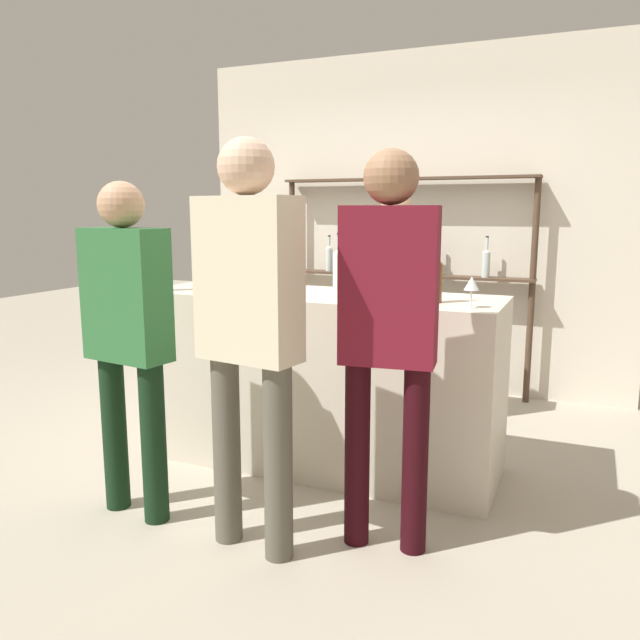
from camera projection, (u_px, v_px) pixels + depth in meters
The scene contains 12 objects.
ground_plane at pixel (320, 462), 3.79m from camera, with size 16.00×16.00×0.00m, color #B2A893.
bar_counter at pixel (320, 380), 3.71m from camera, with size 2.09×0.69×1.03m, color beige.
back_wall at pixel (410, 224), 5.31m from camera, with size 3.69×0.12×2.80m, color beige.
back_shelf at pixel (404, 251), 5.19m from camera, with size 2.11×0.18×1.77m.
counter_bottle_0 at pixel (339, 267), 3.80m from camera, with size 0.08×0.08×0.34m.
counter_bottle_1 at pixel (162, 268), 3.74m from camera, with size 0.08×0.08×0.35m.
counter_bottle_2 at pixel (435, 278), 3.25m from camera, with size 0.07×0.07×0.32m.
wine_glass at pixel (472, 284), 3.07m from camera, with size 0.08×0.08×0.16m.
server_behind_counter at pixel (395, 291), 4.41m from camera, with size 0.50×0.22×1.64m.
customer_left at pixel (128, 325), 2.99m from camera, with size 0.46×0.25×1.64m.
customer_right at pixel (388, 318), 2.67m from camera, with size 0.43×0.23×1.76m.
customer_center at pixel (249, 315), 2.65m from camera, with size 0.48×0.27×1.81m.
Camera 1 is at (1.42, -3.29, 1.51)m, focal length 35.00 mm.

